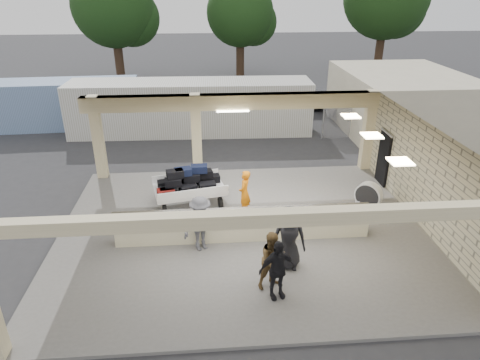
{
  "coord_description": "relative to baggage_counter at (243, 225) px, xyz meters",
  "views": [
    {
      "loc": [
        -1.03,
        -12.13,
        7.62
      ],
      "look_at": [
        0.01,
        1.0,
        1.46
      ],
      "focal_mm": 32.0,
      "sensor_mm": 36.0,
      "label": 1
    }
  ],
  "objects": [
    {
      "name": "passenger_d",
      "position": [
        1.15,
        -1.58,
        0.48
      ],
      "size": [
        0.98,
        0.49,
        1.93
      ],
      "primitive_type": "imported",
      "rotation": [
        0.0,
        0.0,
        -0.11
      ],
      "color": "black",
      "rests_on": "pavilion"
    },
    {
      "name": "passenger_a",
      "position": [
        0.57,
        -2.42,
        0.34
      ],
      "size": [
        0.88,
        0.66,
        1.65
      ],
      "primitive_type": "imported",
      "rotation": [
        0.0,
        0.0,
        0.43
      ],
      "color": "brown",
      "rests_on": "pavilion"
    },
    {
      "name": "tree_mid",
      "position": [
        2.32,
        26.66,
        4.38
      ],
      "size": [
        6.0,
        5.6,
        8.0
      ],
      "color": "#382619",
      "rests_on": "ground"
    },
    {
      "name": "baggage_handler",
      "position": [
        0.17,
        1.57,
        0.34
      ],
      "size": [
        0.53,
        0.68,
        1.65
      ],
      "primitive_type": "imported",
      "rotation": [
        0.0,
        0.0,
        4.33
      ],
      "color": "orange",
      "rests_on": "pavilion"
    },
    {
      "name": "pavilion",
      "position": [
        0.21,
        1.16,
        0.76
      ],
      "size": [
        12.01,
        10.0,
        3.55
      ],
      "color": "#605D59",
      "rests_on": "ground"
    },
    {
      "name": "baggage_counter",
      "position": [
        0.0,
        0.0,
        0.0
      ],
      "size": [
        8.2,
        0.58,
        0.98
      ],
      "color": "beige",
      "rests_on": "pavilion"
    },
    {
      "name": "car_white_b",
      "position": [
        11.54,
        13.04,
        0.19
      ],
      "size": [
        5.08,
        2.37,
        1.55
      ],
      "primitive_type": "imported",
      "rotation": [
        0.0,
        0.0,
        1.46
      ],
      "color": "white",
      "rests_on": "ground"
    },
    {
      "name": "car_dark",
      "position": [
        5.22,
        15.21,
        0.19
      ],
      "size": [
        4.73,
        1.85,
        1.55
      ],
      "primitive_type": "imported",
      "rotation": [
        0.0,
        0.0,
        1.53
      ],
      "color": "black",
      "rests_on": "ground"
    },
    {
      "name": "tree_left",
      "position": [
        -7.68,
        24.66,
        5.0
      ],
      "size": [
        6.6,
        6.3,
        9.0
      ],
      "color": "#382619",
      "rests_on": "ground"
    },
    {
      "name": "passenger_b",
      "position": [
        0.61,
        -2.85,
        0.35
      ],
      "size": [
        1.04,
        0.59,
        1.68
      ],
      "primitive_type": "imported",
      "rotation": [
        0.0,
        0.0,
        0.24
      ],
      "color": "black",
      "rests_on": "pavilion"
    },
    {
      "name": "fence",
      "position": [
        11.0,
        9.5,
        0.47
      ],
      "size": [
        12.06,
        0.06,
        2.03
      ],
      "color": "gray",
      "rests_on": "ground"
    },
    {
      "name": "adjacent_building",
      "position": [
        9.5,
        10.5,
        1.01
      ],
      "size": [
        6.0,
        8.0,
        3.2
      ],
      "primitive_type": "cube",
      "color": "beige",
      "rests_on": "ground"
    },
    {
      "name": "ground",
      "position": [
        0.0,
        0.5,
        -0.59
      ],
      "size": [
        120.0,
        120.0,
        0.0
      ],
      "primitive_type": "plane",
      "color": "#2D2D30",
      "rests_on": "ground"
    },
    {
      "name": "drum_fan",
      "position": [
        4.61,
        1.52,
        0.08
      ],
      "size": [
        0.92,
        0.88,
        1.06
      ],
      "rotation": [
        0.0,
        0.0,
        -0.75
      ],
      "color": "white",
      "rests_on": "pavilion"
    },
    {
      "name": "container_blue",
      "position": [
        -10.02,
        12.71,
        0.71
      ],
      "size": [
        10.1,
        2.88,
        2.6
      ],
      "primitive_type": "cube",
      "rotation": [
        0.0,
        0.0,
        0.05
      ],
      "color": "#7A95C3",
      "rests_on": "ground"
    },
    {
      "name": "passenger_c",
      "position": [
        -1.34,
        -0.5,
        0.41
      ],
      "size": [
        1.21,
        0.9,
        1.78
      ],
      "primitive_type": "imported",
      "rotation": [
        0.0,
        0.0,
        0.49
      ],
      "color": "#48484C",
      "rests_on": "pavilion"
    },
    {
      "name": "container_white",
      "position": [
        -1.9,
        11.13,
        0.81
      ],
      "size": [
        12.96,
        2.9,
        2.79
      ],
      "primitive_type": "cube",
      "rotation": [
        0.0,
        0.0,
        -0.02
      ],
      "color": "silver",
      "rests_on": "ground"
    },
    {
      "name": "car_white_a",
      "position": [
        8.93,
        12.87,
        0.2
      ],
      "size": [
        5.9,
        3.61,
        1.57
      ],
      "primitive_type": "imported",
      "rotation": [
        0.0,
        0.0,
        1.38
      ],
      "color": "white",
      "rests_on": "ground"
    },
    {
      "name": "luggage_cart",
      "position": [
        -1.81,
        2.45,
        0.34
      ],
      "size": [
        2.79,
        2.06,
        1.47
      ],
      "rotation": [
        0.0,
        0.0,
        0.21
      ],
      "color": "white",
      "rests_on": "pavilion"
    }
  ]
}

